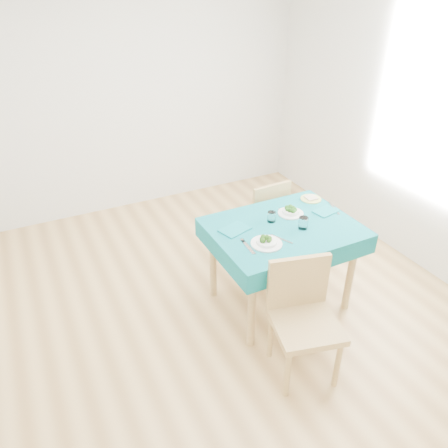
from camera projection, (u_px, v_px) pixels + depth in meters
name	position (u px, v px, depth m)	size (l,w,h in m)	color
room_shell	(224.00, 162.00, 3.03)	(4.02, 4.52, 2.73)	#A77E45
table	(281.00, 265.00, 3.62)	(1.14, 0.86, 0.76)	#095C64
chair_near	(308.00, 312.00, 2.89)	(0.44, 0.48, 1.09)	#A5844D
chair_far	(260.00, 213.00, 4.19)	(0.39, 0.43, 0.97)	#A5844D
bowl_near	(267.00, 240.00, 3.19)	(0.23, 0.23, 0.07)	white
bowl_far	(291.00, 211.00, 3.59)	(0.21, 0.21, 0.06)	white
fork_near	(248.00, 247.00, 3.17)	(0.03, 0.20, 0.00)	silver
knife_near	(282.00, 239.00, 3.27)	(0.01, 0.19, 0.00)	silver
fork_far	(284.00, 215.00, 3.59)	(0.02, 0.18, 0.00)	silver
knife_far	(334.00, 208.00, 3.69)	(0.02, 0.23, 0.00)	silver
napkin_near	(235.00, 230.00, 3.37)	(0.22, 0.16, 0.01)	#0D676F
napkin_far	(326.00, 211.00, 3.63)	(0.19, 0.14, 0.01)	#0D676F
tumbler_center	(271.00, 217.00, 3.47)	(0.07, 0.07, 0.09)	white
tumbler_side	(303.00, 223.00, 3.38)	(0.07, 0.07, 0.09)	white
side_plate	(311.00, 199.00, 3.83)	(0.18, 0.18, 0.01)	#D2DE6C
bread_slice	(311.00, 198.00, 3.82)	(0.09, 0.09, 0.01)	beige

